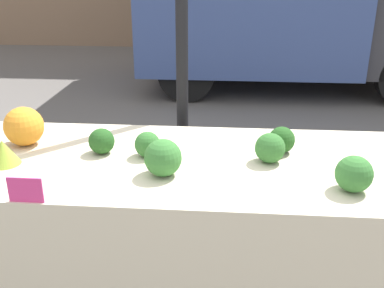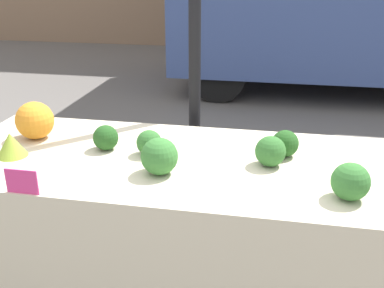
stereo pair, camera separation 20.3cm
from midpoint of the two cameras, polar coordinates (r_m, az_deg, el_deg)
The scene contains 11 objects.
tent_pole at distance 2.57m, azimuth -3.64°, elevation 14.23°, with size 0.07×0.07×2.65m.
market_table at distance 2.04m, azimuth -3.01°, elevation -5.24°, with size 2.32×0.90×0.83m.
orange_cauliflower at distance 2.39m, azimuth -22.89°, elevation 2.04°, with size 0.19×0.19×0.19m.
romanesco_head at distance 2.21m, azimuth -25.31°, elevation -1.03°, with size 0.14×0.14×0.11m.
broccoli_head_0 at distance 1.90m, azimuth -6.78°, elevation -1.80°, with size 0.16×0.16×0.16m.
broccoli_head_1 at distance 2.18m, azimuth -14.05°, elevation 0.30°, with size 0.12×0.12×0.12m.
broccoli_head_2 at distance 2.10m, azimuth -8.45°, elevation -0.11°, with size 0.12×0.12×0.12m.
broccoli_head_3 at distance 2.03m, azimuth 7.08°, elevation -0.56°, with size 0.14×0.14×0.14m.
broccoli_head_4 at distance 1.84m, azimuth 16.96°, elevation -3.73°, with size 0.15×0.15×0.15m.
broccoli_head_5 at distance 2.15m, azimuth 8.68°, elevation 0.48°, with size 0.13×0.13×0.13m.
price_sign at distance 1.84m, azimuth -23.44°, elevation -5.47°, with size 0.14×0.01×0.10m.
Camera 1 is at (0.15, -1.88, 1.67)m, focal length 42.00 mm.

